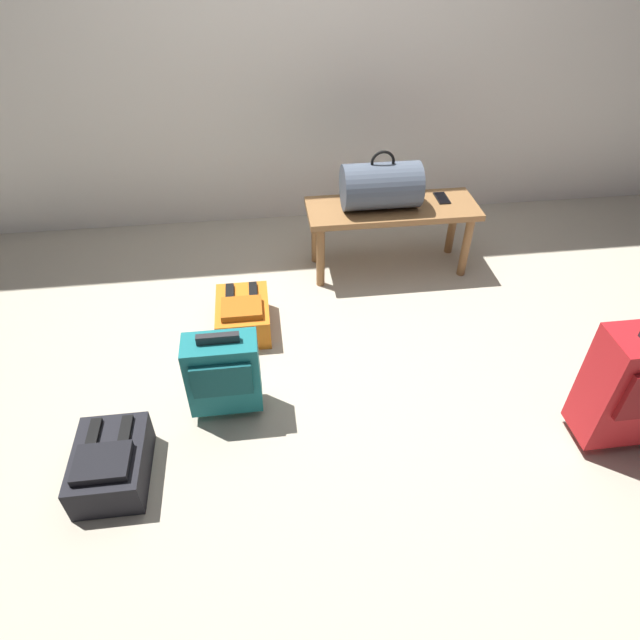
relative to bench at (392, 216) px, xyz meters
The scene contains 7 objects.
ground_plane 0.99m from the bench, 115.80° to the right, with size 6.60×6.60×0.00m, color #B2A893.
bench is the anchor object (origin of this frame).
duffel_bag_slate 0.21m from the bench, behind, with size 0.44×0.26×0.34m.
cell_phone 0.32m from the bench, ahead, with size 0.07×0.14×0.01m.
suitcase_small_teal 1.45m from the bench, 133.03° to the right, with size 0.32×0.19×0.46m.
backpack_orange 1.06m from the bench, 151.86° to the right, with size 0.28×0.38×0.21m.
backpack_dark 2.01m from the bench, 136.63° to the right, with size 0.28×0.38×0.21m.
Camera 1 is at (-0.37, -1.93, 1.93)m, focal length 30.18 mm.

